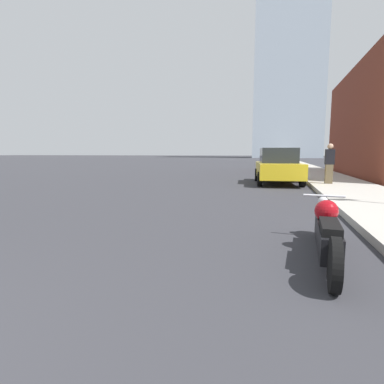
{
  "coord_description": "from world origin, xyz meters",
  "views": [
    {
      "loc": [
        3.27,
        0.26,
        1.4
      ],
      "look_at": [
        1.55,
        6.52,
        0.56
      ],
      "focal_mm": 28.0,
      "sensor_mm": 36.0,
      "label": 1
    }
  ],
  "objects_px": {
    "parked_car_blue": "(276,158)",
    "pedestrian": "(329,163)",
    "motorcycle": "(327,231)",
    "parked_car_yellow": "(278,166)",
    "parked_car_white": "(276,157)",
    "parked_car_red": "(278,160)"
  },
  "relations": [
    {
      "from": "motorcycle",
      "to": "parked_car_white",
      "type": "height_order",
      "value": "parked_car_white"
    },
    {
      "from": "parked_car_blue",
      "to": "parked_car_yellow",
      "type": "bearing_deg",
      "value": -88.15
    },
    {
      "from": "motorcycle",
      "to": "parked_car_red",
      "type": "relative_size",
      "value": 0.58
    },
    {
      "from": "parked_car_white",
      "to": "pedestrian",
      "type": "height_order",
      "value": "pedestrian"
    },
    {
      "from": "parked_car_yellow",
      "to": "motorcycle",
      "type": "bearing_deg",
      "value": -92.49
    },
    {
      "from": "parked_car_red",
      "to": "pedestrian",
      "type": "relative_size",
      "value": 2.77
    },
    {
      "from": "parked_car_red",
      "to": "parked_car_white",
      "type": "height_order",
      "value": "parked_car_white"
    },
    {
      "from": "parked_car_blue",
      "to": "pedestrian",
      "type": "distance_m",
      "value": 24.74
    },
    {
      "from": "parked_car_white",
      "to": "pedestrian",
      "type": "bearing_deg",
      "value": -81.51
    },
    {
      "from": "motorcycle",
      "to": "parked_car_yellow",
      "type": "xyz_separation_m",
      "value": [
        -0.55,
        10.16,
        0.45
      ]
    },
    {
      "from": "parked_car_blue",
      "to": "pedestrian",
      "type": "bearing_deg",
      "value": -83.41
    },
    {
      "from": "motorcycle",
      "to": "parked_car_yellow",
      "type": "distance_m",
      "value": 10.19
    },
    {
      "from": "parked_car_white",
      "to": "pedestrian",
      "type": "relative_size",
      "value": 2.56
    },
    {
      "from": "parked_car_blue",
      "to": "pedestrian",
      "type": "relative_size",
      "value": 2.6
    },
    {
      "from": "parked_car_blue",
      "to": "parked_car_white",
      "type": "height_order",
      "value": "parked_car_white"
    },
    {
      "from": "parked_car_red",
      "to": "pedestrian",
      "type": "distance_m",
      "value": 13.06
    },
    {
      "from": "motorcycle",
      "to": "parked_car_blue",
      "type": "xyz_separation_m",
      "value": [
        -0.5,
        33.86,
        0.43
      ]
    },
    {
      "from": "parked_car_yellow",
      "to": "parked_car_white",
      "type": "bearing_deg",
      "value": 84.2
    },
    {
      "from": "motorcycle",
      "to": "parked_car_red",
      "type": "distance_m",
      "value": 22.13
    },
    {
      "from": "parked_car_yellow",
      "to": "parked_car_red",
      "type": "distance_m",
      "value": 11.96
    },
    {
      "from": "parked_car_blue",
      "to": "parked_car_white",
      "type": "bearing_deg",
      "value": 91.65
    },
    {
      "from": "parked_car_red",
      "to": "pedestrian",
      "type": "height_order",
      "value": "pedestrian"
    }
  ]
}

